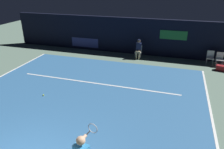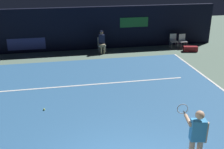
{
  "view_description": "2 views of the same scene",
  "coord_description": "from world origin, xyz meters",
  "px_view_note": "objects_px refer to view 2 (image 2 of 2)",
  "views": [
    {
      "loc": [
        3.85,
        -3.23,
        5.0
      ],
      "look_at": [
        1.13,
        5.45,
        1.02
      ],
      "focal_mm": 34.51,
      "sensor_mm": 36.0,
      "label": 1
    },
    {
      "loc": [
        -1.21,
        -5.07,
        4.98
      ],
      "look_at": [
        0.82,
        5.27,
        0.83
      ],
      "focal_mm": 45.04,
      "sensor_mm": 36.0,
      "label": 2
    }
  ],
  "objects_px": {
    "tennis_player": "(197,137)",
    "courtside_chair_near": "(183,40)",
    "equipment_bag": "(190,49)",
    "line_judge_on_chair": "(102,42)",
    "tennis_ball": "(44,109)",
    "courtside_chair_far": "(174,40)"
  },
  "relations": [
    {
      "from": "tennis_player",
      "to": "courtside_chair_near",
      "type": "xyz_separation_m",
      "value": [
        4.52,
        10.7,
        -0.49
      ]
    },
    {
      "from": "equipment_bag",
      "to": "courtside_chair_near",
      "type": "bearing_deg",
      "value": 113.37
    },
    {
      "from": "line_judge_on_chair",
      "to": "courtside_chair_near",
      "type": "xyz_separation_m",
      "value": [
        5.19,
        0.07,
        -0.18
      ]
    },
    {
      "from": "line_judge_on_chair",
      "to": "equipment_bag",
      "type": "relative_size",
      "value": 1.57
    },
    {
      "from": "courtside_chair_near",
      "to": "equipment_bag",
      "type": "height_order",
      "value": "courtside_chair_near"
    },
    {
      "from": "line_judge_on_chair",
      "to": "tennis_ball",
      "type": "relative_size",
      "value": 19.41
    },
    {
      "from": "tennis_ball",
      "to": "equipment_bag",
      "type": "height_order",
      "value": "equipment_bag"
    },
    {
      "from": "courtside_chair_near",
      "to": "courtside_chair_far",
      "type": "height_order",
      "value": "same"
    },
    {
      "from": "tennis_ball",
      "to": "equipment_bag",
      "type": "relative_size",
      "value": 0.08
    },
    {
      "from": "courtside_chair_near",
      "to": "equipment_bag",
      "type": "xyz_separation_m",
      "value": [
        0.16,
        -0.84,
        -0.34
      ]
    },
    {
      "from": "courtside_chair_near",
      "to": "courtside_chair_far",
      "type": "distance_m",
      "value": 0.57
    },
    {
      "from": "line_judge_on_chair",
      "to": "tennis_player",
      "type": "bearing_deg",
      "value": -86.42
    },
    {
      "from": "line_judge_on_chair",
      "to": "tennis_ball",
      "type": "distance_m",
      "value": 7.43
    },
    {
      "from": "courtside_chair_far",
      "to": "equipment_bag",
      "type": "bearing_deg",
      "value": -54.27
    },
    {
      "from": "courtside_chair_far",
      "to": "courtside_chair_near",
      "type": "bearing_deg",
      "value": -15.34
    },
    {
      "from": "line_judge_on_chair",
      "to": "tennis_ball",
      "type": "bearing_deg",
      "value": -115.78
    },
    {
      "from": "line_judge_on_chair",
      "to": "courtside_chair_far",
      "type": "relative_size",
      "value": 1.5
    },
    {
      "from": "tennis_ball",
      "to": "courtside_chair_far",
      "type": "bearing_deg",
      "value": 41.25
    },
    {
      "from": "tennis_ball",
      "to": "equipment_bag",
      "type": "bearing_deg",
      "value": 34.58
    },
    {
      "from": "courtside_chair_far",
      "to": "equipment_bag",
      "type": "height_order",
      "value": "courtside_chair_far"
    },
    {
      "from": "line_judge_on_chair",
      "to": "equipment_bag",
      "type": "xyz_separation_m",
      "value": [
        5.35,
        -0.76,
        -0.53
      ]
    },
    {
      "from": "courtside_chair_far",
      "to": "tennis_ball",
      "type": "bearing_deg",
      "value": -138.75
    }
  ]
}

